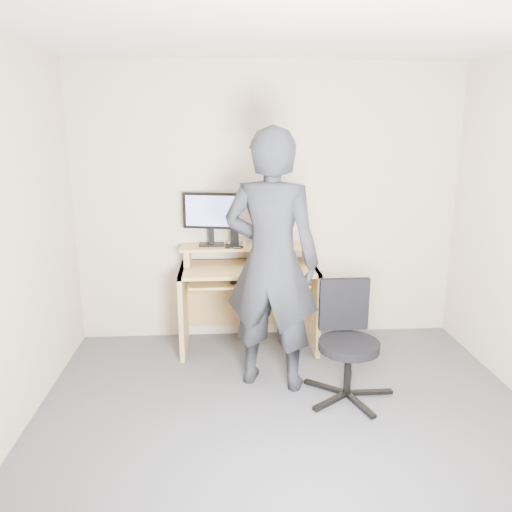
{
  "coord_description": "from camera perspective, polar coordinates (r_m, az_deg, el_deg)",
  "views": [
    {
      "loc": [
        -0.41,
        -2.75,
        1.93
      ],
      "look_at": [
        -0.16,
        1.05,
        0.95
      ],
      "focal_mm": 35.0,
      "sensor_mm": 36.0,
      "label": 1
    }
  ],
  "objects": [
    {
      "name": "external_drive",
      "position": [
        4.45,
        -2.44,
        2.47
      ],
      "size": [
        0.08,
        0.13,
        0.2
      ],
      "primitive_type": "cube",
      "rotation": [
        0.0,
        0.0,
        -0.05
      ],
      "color": "black",
      "rests_on": "desk"
    },
    {
      "name": "back_wall",
      "position": [
        4.57,
        1.45,
        5.86
      ],
      "size": [
        3.5,
        0.02,
        2.5
      ],
      "primitive_type": "cube",
      "color": "beige",
      "rests_on": "ground"
    },
    {
      "name": "desk",
      "position": [
        4.5,
        -0.89,
        -3.46
      ],
      "size": [
        1.2,
        0.6,
        0.91
      ],
      "color": "tan",
      "rests_on": "ground"
    },
    {
      "name": "smartphone",
      "position": [
        4.46,
        1.55,
        1.26
      ],
      "size": [
        0.07,
        0.13,
        0.01
      ],
      "primitive_type": "cube",
      "rotation": [
        0.0,
        0.0,
        -0.05
      ],
      "color": "black",
      "rests_on": "desk"
    },
    {
      "name": "charger",
      "position": [
        4.37,
        -3.23,
        1.13
      ],
      "size": [
        0.05,
        0.04,
        0.03
      ],
      "primitive_type": "cube",
      "rotation": [
        0.0,
        0.0,
        0.06
      ],
      "color": "black",
      "rests_on": "desk"
    },
    {
      "name": "monitor",
      "position": [
        4.43,
        -5.18,
        4.79
      ],
      "size": [
        0.5,
        0.14,
        0.47
      ],
      "rotation": [
        0.0,
        0.0,
        -0.2
      ],
      "color": "black",
      "rests_on": "desk"
    },
    {
      "name": "office_chair",
      "position": [
        3.74,
        10.35,
        -9.02
      ],
      "size": [
        0.63,
        0.67,
        0.84
      ],
      "rotation": [
        0.0,
        0.0,
        0.01
      ],
      "color": "black",
      "rests_on": "ground"
    },
    {
      "name": "keyboard",
      "position": [
        4.31,
        0.09,
        -2.63
      ],
      "size": [
        0.47,
        0.2,
        0.03
      ],
      "primitive_type": "cube",
      "rotation": [
        0.0,
        0.0,
        0.04
      ],
      "color": "black",
      "rests_on": "desk"
    },
    {
      "name": "person",
      "position": [
        3.66,
        1.78,
        -0.65
      ],
      "size": [
        0.83,
        0.68,
        1.95
      ],
      "primitive_type": "imported",
      "rotation": [
        0.0,
        0.0,
        2.8
      ],
      "color": "black",
      "rests_on": "ground"
    },
    {
      "name": "mouse",
      "position": [
        4.29,
        3.28,
        -1.29
      ],
      "size": [
        0.11,
        0.08,
        0.04
      ],
      "primitive_type": "ellipsoid",
      "rotation": [
        0.0,
        0.0,
        -0.22
      ],
      "color": "black",
      "rests_on": "desk"
    },
    {
      "name": "headphones",
      "position": [
        4.51,
        -2.22,
        1.44
      ],
      "size": [
        0.18,
        0.18,
        0.06
      ],
      "primitive_type": "torus",
      "rotation": [
        0.26,
        0.0,
        0.15
      ],
      "color": "silver",
      "rests_on": "desk"
    },
    {
      "name": "ceiling",
      "position": [
        2.84,
        5.18,
        25.96
      ],
      "size": [
        3.5,
        3.5,
        0.02
      ],
      "primitive_type": "cube",
      "color": "white",
      "rests_on": "back_wall"
    },
    {
      "name": "travel_mug",
      "position": [
        4.49,
        0.59,
        2.45
      ],
      "size": [
        0.1,
        0.1,
        0.18
      ],
      "primitive_type": "cylinder",
      "rotation": [
        0.0,
        0.0,
        -0.34
      ],
      "color": "silver",
      "rests_on": "desk"
    },
    {
      "name": "ground",
      "position": [
        3.38,
        4.17,
        -20.36
      ],
      "size": [
        3.5,
        3.5,
        0.0
      ],
      "primitive_type": "plane",
      "color": "#57575C",
      "rests_on": "ground"
    }
  ]
}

